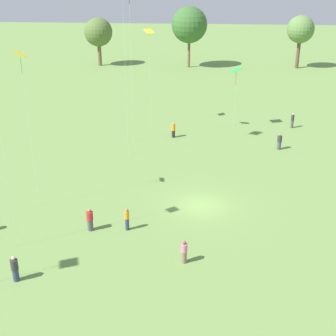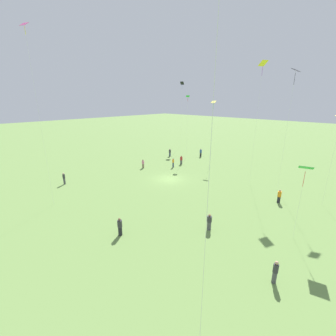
{
  "view_description": "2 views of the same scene",
  "coord_description": "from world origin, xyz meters",
  "px_view_note": "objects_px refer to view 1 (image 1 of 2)",
  "views": [
    {
      "loc": [
        -0.07,
        -32.52,
        17.47
      ],
      "look_at": [
        -2.62,
        0.36,
        2.99
      ],
      "focal_mm": 50.0,
      "sensor_mm": 36.0,
      "label": 1
    },
    {
      "loc": [
        24.43,
        23.28,
        12.26
      ],
      "look_at": [
        1.34,
        0.97,
        2.36
      ],
      "focal_mm": 24.0,
      "sensor_mm": 36.0,
      "label": 2
    }
  ],
  "objects_px": {
    "person_9": "(90,220)",
    "kite_3": "(21,63)",
    "person_5": "(173,130)",
    "person_8": "(279,142)",
    "kite_7": "(236,71)",
    "person_4": "(15,269)",
    "kite_4": "(149,35)",
    "person_1": "(184,252)",
    "person_7": "(127,219)",
    "person_0": "(292,120)"
  },
  "relations": [
    {
      "from": "person_0",
      "to": "person_4",
      "type": "xyz_separation_m",
      "value": [
        -21.16,
        -30.12,
        -0.05
      ]
    },
    {
      "from": "person_7",
      "to": "kite_3",
      "type": "xyz_separation_m",
      "value": [
        -7.56,
        3.17,
        10.28
      ]
    },
    {
      "from": "person_4",
      "to": "kite_4",
      "type": "height_order",
      "value": "kite_4"
    },
    {
      "from": "kite_3",
      "to": "person_7",
      "type": "bearing_deg",
      "value": -74.78
    },
    {
      "from": "person_8",
      "to": "person_4",
      "type": "bearing_deg",
      "value": -100.86
    },
    {
      "from": "kite_7",
      "to": "person_7",
      "type": "bearing_deg",
      "value": 10.38
    },
    {
      "from": "person_5",
      "to": "kite_4",
      "type": "bearing_deg",
      "value": 114.27
    },
    {
      "from": "person_7",
      "to": "kite_7",
      "type": "height_order",
      "value": "kite_7"
    },
    {
      "from": "person_9",
      "to": "kite_3",
      "type": "xyz_separation_m",
      "value": [
        -4.96,
        3.43,
        10.32
      ]
    },
    {
      "from": "person_0",
      "to": "person_5",
      "type": "bearing_deg",
      "value": 108.34
    },
    {
      "from": "kite_4",
      "to": "person_7",
      "type": "bearing_deg",
      "value": -81.23
    },
    {
      "from": "person_0",
      "to": "person_5",
      "type": "distance_m",
      "value": 14.1
    },
    {
      "from": "person_4",
      "to": "kite_4",
      "type": "relative_size",
      "value": 0.16
    },
    {
      "from": "person_1",
      "to": "kite_7",
      "type": "relative_size",
      "value": 0.23
    },
    {
      "from": "person_7",
      "to": "kite_3",
      "type": "relative_size",
      "value": 0.14
    },
    {
      "from": "person_5",
      "to": "person_9",
      "type": "distance_m",
      "value": 20.34
    },
    {
      "from": "person_5",
      "to": "person_8",
      "type": "relative_size",
      "value": 1.02
    },
    {
      "from": "person_1",
      "to": "person_7",
      "type": "xyz_separation_m",
      "value": [
        -4.22,
        3.68,
        0.09
      ]
    },
    {
      "from": "person_7",
      "to": "person_0",
      "type": "bearing_deg",
      "value": 140.58
    },
    {
      "from": "person_4",
      "to": "person_7",
      "type": "bearing_deg",
      "value": 61.35
    },
    {
      "from": "kite_4",
      "to": "person_8",
      "type": "bearing_deg",
      "value": -19.59
    },
    {
      "from": "kite_7",
      "to": "person_5",
      "type": "bearing_deg",
      "value": -30.89
    },
    {
      "from": "person_4",
      "to": "person_5",
      "type": "xyz_separation_m",
      "value": [
        7.71,
        25.85,
        0.0
      ]
    },
    {
      "from": "person_4",
      "to": "kite_4",
      "type": "distance_m",
      "value": 31.71
    },
    {
      "from": "person_4",
      "to": "kite_7",
      "type": "bearing_deg",
      "value": 77.6
    },
    {
      "from": "person_8",
      "to": "kite_7",
      "type": "bearing_deg",
      "value": 152.52
    },
    {
      "from": "person_9",
      "to": "person_1",
      "type": "bearing_deg",
      "value": -157.82
    },
    {
      "from": "person_1",
      "to": "kite_3",
      "type": "relative_size",
      "value": 0.13
    },
    {
      "from": "person_4",
      "to": "person_8",
      "type": "bearing_deg",
      "value": 64.6
    },
    {
      "from": "person_7",
      "to": "person_4",
      "type": "bearing_deg",
      "value": -48.76
    },
    {
      "from": "person_8",
      "to": "kite_7",
      "type": "distance_m",
      "value": 9.61
    },
    {
      "from": "person_1",
      "to": "person_4",
      "type": "height_order",
      "value": "person_4"
    },
    {
      "from": "person_5",
      "to": "person_8",
      "type": "xyz_separation_m",
      "value": [
        10.99,
        -2.77,
        -0.03
      ]
    },
    {
      "from": "person_8",
      "to": "person_9",
      "type": "height_order",
      "value": "person_9"
    },
    {
      "from": "kite_3",
      "to": "kite_7",
      "type": "xyz_separation_m",
      "value": [
        16.21,
        19.96,
        -4.57
      ]
    },
    {
      "from": "person_4",
      "to": "kite_7",
      "type": "relative_size",
      "value": 0.25
    },
    {
      "from": "person_4",
      "to": "person_8",
      "type": "xyz_separation_m",
      "value": [
        18.71,
        23.08,
        -0.02
      ]
    },
    {
      "from": "person_1",
      "to": "person_9",
      "type": "height_order",
      "value": "person_9"
    },
    {
      "from": "person_9",
      "to": "kite_7",
      "type": "xyz_separation_m",
      "value": [
        11.25,
        23.39,
        5.75
      ]
    },
    {
      "from": "person_8",
      "to": "person_9",
      "type": "distance_m",
      "value": 23.1
    },
    {
      "from": "person_8",
      "to": "person_5",
      "type": "bearing_deg",
      "value": -165.99
    },
    {
      "from": "kite_3",
      "to": "kite_4",
      "type": "xyz_separation_m",
      "value": [
        6.59,
        20.43,
        -0.85
      ]
    },
    {
      "from": "person_7",
      "to": "kite_4",
      "type": "relative_size",
      "value": 0.16
    },
    {
      "from": "person_9",
      "to": "person_0",
      "type": "bearing_deg",
      "value": -78.04
    },
    {
      "from": "person_0",
      "to": "kite_3",
      "type": "bearing_deg",
      "value": 132.67
    },
    {
      "from": "kite_4",
      "to": "person_1",
      "type": "bearing_deg",
      "value": -72.81
    },
    {
      "from": "person_0",
      "to": "person_5",
      "type": "xyz_separation_m",
      "value": [
        -13.44,
        -4.27,
        -0.05
      ]
    },
    {
      "from": "person_9",
      "to": "kite_7",
      "type": "height_order",
      "value": "kite_7"
    },
    {
      "from": "person_5",
      "to": "person_7",
      "type": "distance_m",
      "value": 19.66
    },
    {
      "from": "person_9",
      "to": "kite_3",
      "type": "height_order",
      "value": "kite_3"
    }
  ]
}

